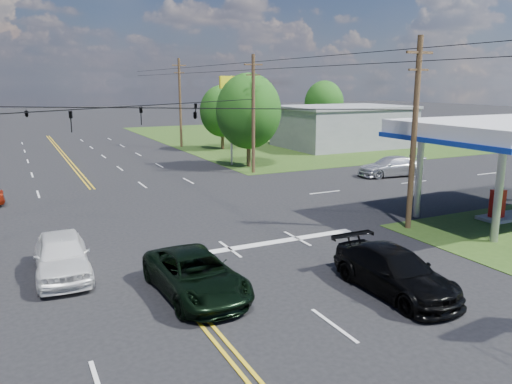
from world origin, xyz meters
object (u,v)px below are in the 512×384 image
pickup_white (62,255)px  pole_right_far (180,102)px  tree_right_a (248,111)px  pickup_dkgreen (196,275)px  retail_ne (343,128)px  tree_right_b (222,111)px  tree_far_r (324,103)px  pole_ne (253,113)px  pole_se (414,132)px  suv_black (395,271)px

pickup_white → pole_right_far: bearing=68.0°
tree_right_a → pickup_dkgreen: (-13.50, -23.94, -4.12)m
retail_ne → pole_right_far: pole_right_far is taller
tree_right_b → pickup_white: (-20.00, -32.00, -3.39)m
retail_ne → tree_right_a: bearing=-153.4°
tree_right_a → tree_right_b: tree_right_a is taller
retail_ne → tree_far_r: 11.02m
pickup_dkgreen → pole_ne: bearing=56.8°
pole_ne → pickup_white: 24.04m
retail_ne → pickup_dkgreen: (-29.50, -31.94, -1.45)m
retail_ne → tree_right_b: size_ratio=1.98×
pole_se → tree_far_r: size_ratio=1.25×
pickup_dkgreen → suv_black: (6.39, -2.91, 0.03)m
tree_right_b → pickup_dkgreen: tree_right_b is taller
pole_right_far → tree_right_b: bearing=-48.8°
pole_se → tree_far_r: pole_se is taller
pole_right_far → tree_right_b: (3.50, -4.00, -0.95)m
pole_ne → pickup_dkgreen: (-12.50, -20.94, -4.17)m
tree_far_r → pickup_dkgreen: bearing=-128.6°
tree_right_b → pole_right_far: bearing=131.2°
suv_black → pickup_white: 12.44m
pole_right_far → suv_black: bearing=-98.1°
tree_right_b → suv_black: (-9.61, -38.84, -3.44)m
pole_se → tree_far_r: 44.30m
tree_right_a → pickup_white: (-17.50, -20.00, -4.04)m
tree_far_r → suv_black: size_ratio=1.43×
tree_right_a → tree_far_r: (20.00, 18.00, -0.33)m
tree_right_b → pickup_dkgreen: (-16.00, -35.94, -3.47)m
tree_right_b → suv_black: bearing=-103.9°
tree_right_a → tree_right_b: 12.27m
pole_ne → tree_far_r: pole_ne is taller
retail_ne → suv_black: 41.84m
retail_ne → pickup_dkgreen: size_ratio=2.61×
tree_far_r → pickup_dkgreen: tree_far_r is taller
pole_right_far → pickup_white: bearing=-114.6°
pole_se → pole_ne: 18.00m
pickup_dkgreen → tree_right_b: bearing=63.6°
tree_right_b → pole_se: bearing=-96.1°
pole_se → retail_ne: bearing=59.6°
pole_ne → suv_black: pole_ne is taller
tree_right_a → pickup_dkgreen: bearing=-119.4°
pole_se → pole_ne: bearing=90.0°
retail_ne → pole_se: pole_se is taller
tree_right_a → pole_ne: bearing=-108.4°
tree_right_b → tree_far_r: tree_far_r is taller
retail_ne → pickup_dkgreen: 43.50m
pole_ne → pole_right_far: (0.00, 19.00, 0.25)m
retail_ne → pickup_white: retail_ne is taller
tree_far_r → tree_right_a: bearing=-138.0°
pole_se → pole_ne: (0.00, 18.00, 0.00)m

